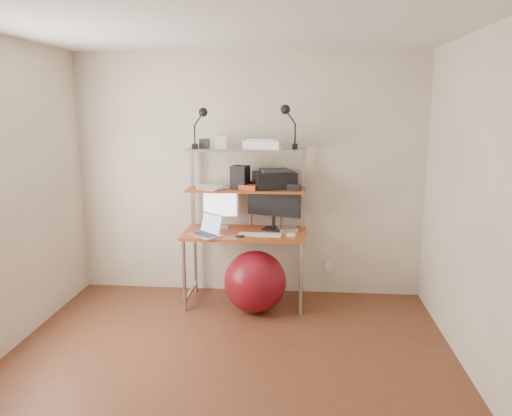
{
  "coord_description": "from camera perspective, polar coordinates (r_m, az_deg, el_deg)",
  "views": [
    {
      "loc": [
        0.52,
        -3.31,
        1.96
      ],
      "look_at": [
        0.14,
        1.15,
        1.04
      ],
      "focal_mm": 35.0,
      "sensor_mm": 36.0,
      "label": 1
    }
  ],
  "objects": [
    {
      "name": "printer",
      "position": [
        4.98,
        2.13,
        3.28
      ],
      "size": [
        0.47,
        0.39,
        0.19
      ],
      "rotation": [
        0.0,
        0.0,
        0.32
      ],
      "color": "black",
      "rests_on": "mid_shelf"
    },
    {
      "name": "laptop",
      "position": [
        4.81,
        -5.49,
        -2.61
      ],
      "size": [
        0.38,
        0.37,
        0.26
      ],
      "rotation": [
        0.0,
        0.0,
        -0.74
      ],
      "color": "silver",
      "rests_on": "desktop"
    },
    {
      "name": "computer_desk",
      "position": [
        4.94,
        -1.22,
        -0.14
      ],
      "size": [
        1.2,
        0.6,
        1.57
      ],
      "color": "#AD5121",
      "rests_on": "ground"
    },
    {
      "name": "wall_outlet",
      "position": [
        5.37,
        8.26,
        -6.55
      ],
      "size": [
        0.08,
        0.01,
        0.12
      ],
      "primitive_type": "cube",
      "color": "white",
      "rests_on": "room"
    },
    {
      "name": "keyboard",
      "position": [
        4.8,
        0.42,
        -3.05
      ],
      "size": [
        0.42,
        0.15,
        0.01
      ],
      "primitive_type": "cube",
      "rotation": [
        0.0,
        0.0,
        -0.07
      ],
      "color": "white",
      "rests_on": "desktop"
    },
    {
      "name": "paper_stack",
      "position": [
        5.02,
        -5.26,
        2.41
      ],
      "size": [
        0.4,
        0.43,
        0.02
      ],
      "color": "white",
      "rests_on": "mid_shelf"
    },
    {
      "name": "box_white",
      "position": [
        4.93,
        -4.06,
        7.55
      ],
      "size": [
        0.12,
        0.11,
        0.13
      ],
      "primitive_type": "cube",
      "rotation": [
        0.0,
        0.0,
        0.14
      ],
      "color": "white",
      "rests_on": "top_shelf"
    },
    {
      "name": "mouse",
      "position": [
        4.79,
        4.0,
        -3.06
      ],
      "size": [
        0.08,
        0.06,
        0.02
      ],
      "primitive_type": "cube",
      "rotation": [
        0.0,
        0.0,
        0.08
      ],
      "color": "white",
      "rests_on": "desktop"
    },
    {
      "name": "phone",
      "position": [
        4.77,
        -1.73,
        -3.16
      ],
      "size": [
        0.1,
        0.14,
        0.01
      ],
      "primitive_type": "cube",
      "rotation": [
        0.0,
        0.0,
        -0.24
      ],
      "color": "black",
      "rests_on": "desktop"
    },
    {
      "name": "monitor_silver",
      "position": [
        5.07,
        -4.09,
        0.15
      ],
      "size": [
        0.37,
        0.14,
        0.41
      ],
      "rotation": [
        0.0,
        0.0,
        0.08
      ],
      "color": "silver",
      "rests_on": "desktop"
    },
    {
      "name": "room",
      "position": [
        3.42,
        -3.93,
        -0.39
      ],
      "size": [
        3.6,
        3.6,
        3.6
      ],
      "color": "brown",
      "rests_on": "ground"
    },
    {
      "name": "scanner",
      "position": [
        4.87,
        0.99,
        7.32
      ],
      "size": [
        0.42,
        0.33,
        0.1
      ],
      "rotation": [
        0.0,
        0.0,
        -0.27
      ],
      "color": "white",
      "rests_on": "top_shelf"
    },
    {
      "name": "mac_mini",
      "position": [
        4.99,
        3.55,
        -2.38
      ],
      "size": [
        0.23,
        0.23,
        0.03
      ],
      "primitive_type": "cube",
      "rotation": [
        0.0,
        0.0,
        0.29
      ],
      "color": "silver",
      "rests_on": "desktop"
    },
    {
      "name": "monitor_black",
      "position": [
        4.98,
        2.04,
        0.71
      ],
      "size": [
        0.54,
        0.23,
        0.56
      ],
      "rotation": [
        0.0,
        0.0,
        -0.34
      ],
      "color": "black",
      "rests_on": "desktop"
    },
    {
      "name": "nas_cube",
      "position": [
        4.96,
        -1.83,
        3.55
      ],
      "size": [
        0.19,
        0.19,
        0.23
      ],
      "primitive_type": "cube",
      "rotation": [
        0.0,
        0.0,
        -0.28
      ],
      "color": "black",
      "rests_on": "mid_shelf"
    },
    {
      "name": "exercise_ball",
      "position": [
        4.85,
        -0.09,
        -8.42
      ],
      "size": [
        0.6,
        0.6,
        0.6
      ],
      "primitive_type": "sphere",
      "color": "maroon",
      "rests_on": "floor"
    },
    {
      "name": "red_box",
      "position": [
        4.91,
        -0.78,
        2.39
      ],
      "size": [
        0.2,
        0.17,
        0.05
      ],
      "primitive_type": "cube",
      "rotation": [
        0.0,
        0.0,
        -0.33
      ],
      "color": "red",
      "rests_on": "mid_shelf"
    },
    {
      "name": "clip_lamp_left",
      "position": [
        4.88,
        -6.27,
        10.09
      ],
      "size": [
        0.16,
        0.09,
        0.39
      ],
      "color": "black",
      "rests_on": "top_shelf"
    },
    {
      "name": "clip_lamp_right",
      "position": [
        4.83,
        3.61,
        10.37
      ],
      "size": [
        0.17,
        0.09,
        0.42
      ],
      "color": "black",
      "rests_on": "top_shelf"
    },
    {
      "name": "box_grey",
      "position": [
        4.99,
        -5.92,
        7.35
      ],
      "size": [
        0.09,
        0.09,
        0.09
      ],
      "primitive_type": "cube",
      "rotation": [
        0.0,
        0.0,
        -0.03
      ],
      "color": "#2F2F32",
      "rests_on": "top_shelf"
    }
  ]
}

